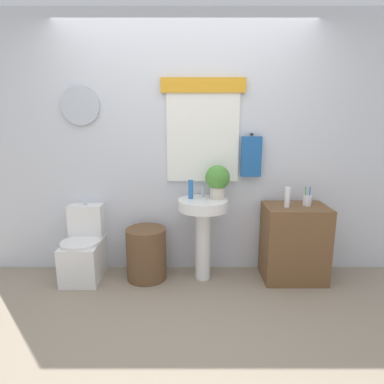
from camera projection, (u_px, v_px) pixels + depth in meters
name	position (u px, v px, depth m)	size (l,w,h in m)	color
ground_plane	(182.00, 329.00, 2.58)	(8.00, 8.00, 0.00)	gray
back_wall	(184.00, 146.00, 3.42)	(4.40, 0.18, 2.60)	silver
toilet	(83.00, 251.00, 3.38)	(0.38, 0.51, 0.74)	white
laundry_hamper	(145.00, 254.00, 3.35)	(0.40, 0.40, 0.52)	brown
pedestal_sink	(202.00, 221.00, 3.28)	(0.49, 0.49, 0.82)	white
faucet	(201.00, 192.00, 3.34)	(0.03, 0.03, 0.10)	silver
wooden_cabinet	(292.00, 243.00, 3.33)	(0.60, 0.44, 0.76)	brown
soap_bottle	(189.00, 189.00, 3.26)	(0.05, 0.05, 0.18)	#2D6BB7
potted_plant	(216.00, 180.00, 3.25)	(0.24, 0.24, 0.33)	beige
lotion_bottle	(286.00, 197.00, 3.19)	(0.05, 0.05, 0.20)	white
toothbrush_cup	(306.00, 200.00, 3.26)	(0.08, 0.08, 0.19)	silver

